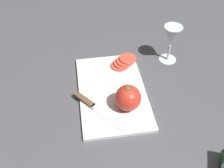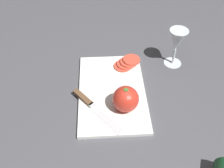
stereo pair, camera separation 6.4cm
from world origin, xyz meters
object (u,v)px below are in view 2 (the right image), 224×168
at_px(knife, 89,103).
at_px(tomato_slice_stack_near, 127,63).
at_px(wine_glass, 177,42).
at_px(whole_tomato, 126,99).

distance_m(knife, tomato_slice_stack_near, 0.25).
relative_size(wine_glass, whole_tomato, 1.77).
xyz_separation_m(whole_tomato, knife, (0.02, 0.12, -0.04)).
bearing_deg(whole_tomato, knife, 79.49).
height_order(whole_tomato, knife, whole_tomato).
bearing_deg(knife, whole_tomato, 39.88).
bearing_deg(wine_glass, whole_tomato, 137.19).
bearing_deg(knife, wine_glass, 82.07).
distance_m(wine_glass, whole_tomato, 0.32).
bearing_deg(wine_glass, tomato_slice_stack_near, 95.12).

